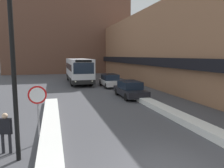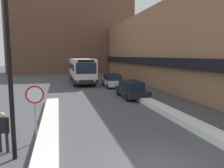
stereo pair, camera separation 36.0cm
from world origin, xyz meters
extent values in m
cube|color=#996B4C|center=(10.00, 24.00, 4.67)|extent=(5.00, 60.00, 9.34)
cube|color=black|center=(7.25, 24.00, 3.05)|extent=(0.50, 60.00, 0.90)
cube|color=brown|center=(0.00, 43.31, 9.45)|extent=(26.00, 8.00, 18.90)
cube|color=silver|center=(-3.60, 3.25, 0.16)|extent=(0.90, 16.97, 0.32)
cube|color=silver|center=(3.60, 2.29, 0.18)|extent=(0.90, 17.76, 0.37)
cube|color=silver|center=(-0.02, 24.02, 1.86)|extent=(2.68, 10.48, 2.84)
cube|color=black|center=(-0.02, 24.02, 0.69)|extent=(2.70, 10.50, 0.50)
cube|color=#192333|center=(-0.02, 24.02, 2.25)|extent=(2.70, 9.64, 0.78)
cube|color=#192333|center=(-0.02, 18.76, 2.28)|extent=(2.35, 0.03, 1.28)
cube|color=black|center=(-0.02, 18.76, 3.10)|extent=(1.87, 0.03, 0.28)
sphere|color=#F2EAC6|center=(-0.98, 18.75, 0.79)|extent=(0.20, 0.20, 0.20)
sphere|color=#F2EAC6|center=(0.95, 18.75, 0.79)|extent=(0.20, 0.20, 0.20)
cylinder|color=black|center=(-1.24, 20.77, 0.51)|extent=(0.28, 1.03, 1.03)
cylinder|color=black|center=(1.20, 20.77, 0.51)|extent=(0.28, 1.03, 1.03)
cylinder|color=black|center=(-1.24, 27.27, 0.51)|extent=(0.28, 1.03, 1.03)
cylinder|color=black|center=(1.20, 27.27, 0.51)|extent=(0.28, 1.03, 1.03)
cube|color=black|center=(3.20, 12.18, 0.53)|extent=(1.85, 4.54, 0.54)
cube|color=#192333|center=(3.20, 12.30, 1.13)|extent=(1.63, 2.49, 0.66)
cylinder|color=black|center=(4.05, 10.78, 0.32)|extent=(0.20, 0.65, 0.65)
cylinder|color=black|center=(2.35, 10.78, 0.32)|extent=(0.20, 0.65, 0.65)
cylinder|color=black|center=(4.05, 13.59, 0.32)|extent=(0.20, 0.65, 0.65)
cylinder|color=black|center=(2.35, 13.59, 0.32)|extent=(0.20, 0.65, 0.65)
cube|color=silver|center=(3.20, 19.20, 0.54)|extent=(1.89, 4.64, 0.56)
cube|color=#192333|center=(3.20, 19.31, 1.16)|extent=(1.67, 2.55, 0.68)
cylinder|color=black|center=(4.07, 17.76, 0.33)|extent=(0.20, 0.66, 0.66)
cylinder|color=black|center=(2.33, 17.76, 0.33)|extent=(0.20, 0.66, 0.66)
cylinder|color=black|center=(4.07, 20.64, 0.33)|extent=(0.20, 0.66, 0.66)
cylinder|color=black|center=(2.33, 20.64, 0.33)|extent=(0.20, 0.66, 0.66)
cylinder|color=gray|center=(-4.07, 3.47, 1.24)|extent=(0.07, 0.07, 2.48)
cylinder|color=red|center=(-4.07, 3.45, 2.10)|extent=(0.76, 0.03, 0.76)
cylinder|color=white|center=(-4.07, 3.44, 2.10)|extent=(0.62, 0.01, 0.62)
cylinder|color=black|center=(-4.70, 2.06, 3.33)|extent=(0.16, 0.16, 6.66)
cylinder|color=#232328|center=(-5.34, 2.79, 0.39)|extent=(0.12, 0.12, 0.78)
cylinder|color=#232328|center=(-5.08, 2.72, 0.39)|extent=(0.12, 0.12, 0.78)
cube|color=black|center=(-5.21, 2.76, 1.08)|extent=(0.46, 0.30, 0.59)
sphere|color=beige|center=(-5.21, 2.76, 1.48)|extent=(0.22, 0.22, 0.22)
cylinder|color=black|center=(-5.42, 2.81, 1.05)|extent=(0.09, 0.09, 0.55)
cylinder|color=black|center=(-5.01, 2.70, 1.05)|extent=(0.09, 0.09, 0.55)
camera|label=1|loc=(-3.41, -5.97, 3.72)|focal=35.00mm
camera|label=2|loc=(-3.06, -6.06, 3.72)|focal=35.00mm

